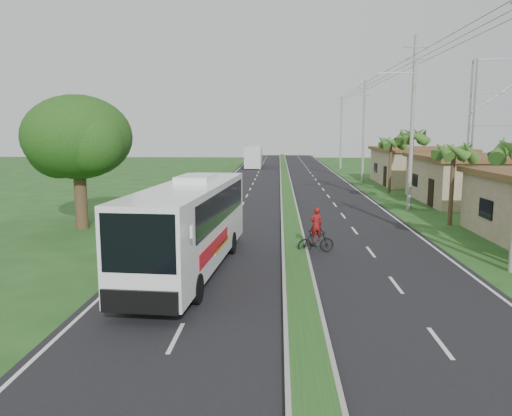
{
  "coord_description": "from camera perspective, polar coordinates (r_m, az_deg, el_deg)",
  "views": [
    {
      "loc": [
        -0.76,
        -17.6,
        5.51
      ],
      "look_at": [
        -1.86,
        6.5,
        1.8
      ],
      "focal_mm": 35.0,
      "sensor_mm": 36.0,
      "label": 1
    }
  ],
  "objects": [
    {
      "name": "median_strip",
      "position": [
        37.99,
        3.74,
        0.54
      ],
      "size": [
        1.2,
        160.0,
        0.18
      ],
      "color": "gray",
      "rests_on": "ground"
    },
    {
      "name": "shade_tree",
      "position": [
        29.86,
        -19.89,
        7.3
      ],
      "size": [
        6.3,
        6.0,
        7.54
      ],
      "color": "#473321",
      "rests_on": "ground"
    },
    {
      "name": "shop_mid",
      "position": [
        42.42,
        23.01,
        3.11
      ],
      "size": [
        7.6,
        10.6,
        3.67
      ],
      "color": "gray",
      "rests_on": "ground"
    },
    {
      "name": "motorcyclist",
      "position": [
        22.98,
        6.85,
        -3.3
      ],
      "size": [
        1.78,
        0.88,
        2.11
      ],
      "rotation": [
        0.0,
        0.0,
        0.24
      ],
      "color": "black",
      "rests_on": "ground"
    },
    {
      "name": "utility_pole_b",
      "position": [
        36.78,
        17.4,
        9.51
      ],
      "size": [
        3.2,
        0.28,
        12.0
      ],
      "color": "gray",
      "rests_on": "ground"
    },
    {
      "name": "road_asphalt",
      "position": [
        38.01,
        3.74,
        0.4
      ],
      "size": [
        14.0,
        160.0,
        0.02
      ],
      "primitive_type": "cube",
      "color": "black",
      "rests_on": "ground"
    },
    {
      "name": "palm_verge_b",
      "position": [
        31.32,
        21.68,
        6.02
      ],
      "size": [
        2.4,
        2.4,
        5.05
      ],
      "color": "#473321",
      "rests_on": "ground"
    },
    {
      "name": "ground",
      "position": [
        18.46,
        4.92,
        -8.66
      ],
      "size": [
        180.0,
        180.0,
        0.0
      ],
      "primitive_type": "plane",
      "color": "#214419",
      "rests_on": "ground"
    },
    {
      "name": "palm_verge_d",
      "position": [
        46.71,
        15.18,
        7.26
      ],
      "size": [
        2.4,
        2.4,
        5.25
      ],
      "color": "#473321",
      "rests_on": "ground"
    },
    {
      "name": "coach_bus_main",
      "position": [
        19.73,
        -7.48,
        -1.42
      ],
      "size": [
        3.27,
        11.7,
        3.74
      ],
      "rotation": [
        0.0,
        0.0,
        -0.08
      ],
      "color": "white",
      "rests_on": "ground"
    },
    {
      "name": "shop_far",
      "position": [
        55.71,
        18.04,
        4.63
      ],
      "size": [
        8.6,
        11.6,
        3.82
      ],
      "color": "gray",
      "rests_on": "ground"
    },
    {
      "name": "coach_bus_far",
      "position": [
        77.85,
        -0.25,
        6.03
      ],
      "size": [
        2.54,
        11.1,
        3.23
      ],
      "rotation": [
        0.0,
        0.0,
        0.01
      ],
      "color": "silver",
      "rests_on": "ground"
    },
    {
      "name": "palm_verge_c",
      "position": [
        37.83,
        17.42,
        7.76
      ],
      "size": [
        2.4,
        2.4,
        5.85
      ],
      "color": "#473321",
      "rests_on": "ground"
    },
    {
      "name": "utility_pole_d",
      "position": [
        76.16,
        9.71,
        8.55
      ],
      "size": [
        1.6,
        0.28,
        10.5
      ],
      "color": "gray",
      "rests_on": "ground"
    },
    {
      "name": "lane_edge_right",
      "position": [
        38.73,
        13.7,
        0.31
      ],
      "size": [
        0.12,
        160.0,
        0.01
      ],
      "primitive_type": "cube",
      "color": "silver",
      "rests_on": "ground"
    },
    {
      "name": "lane_edge_left",
      "position": [
        38.46,
        -6.29,
        0.45
      ],
      "size": [
        0.12,
        160.0,
        0.01
      ],
      "primitive_type": "cube",
      "color": "silver",
      "rests_on": "ground"
    },
    {
      "name": "utility_pole_c",
      "position": [
        56.36,
        12.22,
        8.71
      ],
      "size": [
        1.6,
        0.28,
        11.0
      ],
      "color": "gray",
      "rests_on": "ground"
    }
  ]
}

